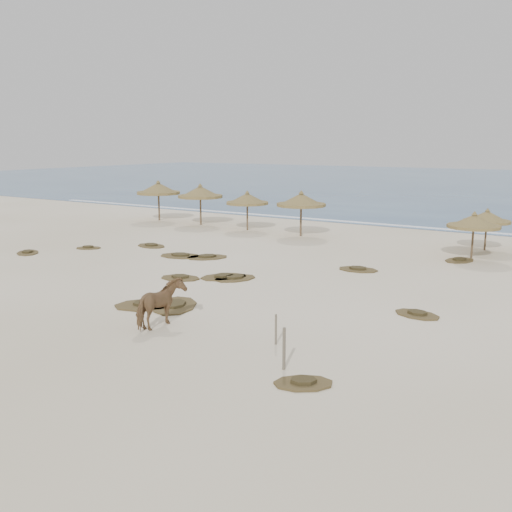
% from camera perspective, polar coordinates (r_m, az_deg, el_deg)
% --- Properties ---
extents(ground, '(160.00, 160.00, 0.00)m').
position_cam_1_polar(ground, '(22.32, -10.96, -4.93)').
color(ground, '#F0E0C6').
rests_on(ground, ground).
extents(ocean, '(200.00, 100.00, 0.01)m').
position_cam_1_polar(ocean, '(91.97, 22.94, 6.59)').
color(ocean, navy).
rests_on(ocean, ground).
extents(foam_line, '(70.00, 0.60, 0.01)m').
position_cam_1_polar(foam_line, '(44.54, 12.44, 3.10)').
color(foam_line, white).
rests_on(foam_line, ground).
extents(palapa_0, '(3.96, 3.96, 3.23)m').
position_cam_1_polar(palapa_0, '(46.23, -9.74, 6.61)').
color(palapa_0, brown).
rests_on(palapa_0, ground).
extents(palapa_1, '(4.44, 4.44, 3.14)m').
position_cam_1_polar(palapa_1, '(43.33, -5.59, 6.33)').
color(palapa_1, brown).
rests_on(palapa_1, ground).
extents(palapa_2, '(3.40, 3.40, 2.83)m').
position_cam_1_polar(palapa_2, '(40.52, -0.88, 5.69)').
color(palapa_2, brown).
rests_on(palapa_2, ground).
extents(palapa_3, '(4.01, 4.01, 3.06)m').
position_cam_1_polar(palapa_3, '(37.97, 4.54, 5.55)').
color(palapa_3, brown).
rests_on(palapa_3, ground).
extents(palapa_4, '(3.17, 3.17, 2.47)m').
position_cam_1_polar(palapa_4, '(35.39, 22.11, 3.58)').
color(palapa_4, brown).
rests_on(palapa_4, ground).
extents(palapa_5, '(3.64, 3.64, 2.59)m').
position_cam_1_polar(palapa_5, '(32.41, 20.96, 3.20)').
color(palapa_5, brown).
rests_on(palapa_5, ground).
extents(horse, '(0.88, 1.91, 1.61)m').
position_cam_1_polar(horse, '(19.55, -9.53, -4.77)').
color(horse, brown).
rests_on(horse, ground).
extents(fence_post_near, '(0.11, 0.11, 1.21)m').
position_cam_1_polar(fence_post_near, '(15.85, 2.83, -9.24)').
color(fence_post_near, '#665E4C').
rests_on(fence_post_near, ground).
extents(fence_post_far, '(0.09, 0.09, 0.97)m').
position_cam_1_polar(fence_post_far, '(17.76, 2.00, -7.35)').
color(fence_post_far, '#665E4C').
rests_on(fence_post_far, ground).
extents(scrub_0, '(2.13, 2.04, 0.16)m').
position_cam_1_polar(scrub_0, '(34.67, -21.87, 0.34)').
color(scrub_0, brown).
rests_on(scrub_0, ground).
extents(scrub_1, '(2.66, 2.06, 0.16)m').
position_cam_1_polar(scrub_1, '(31.56, -7.55, 0.05)').
color(scrub_1, brown).
rests_on(scrub_1, ground).
extents(scrub_2, '(2.12, 1.63, 0.16)m').
position_cam_1_polar(scrub_2, '(26.45, -7.58, -2.15)').
color(scrub_2, brown).
rests_on(scrub_2, ground).
extents(scrub_3, '(2.11, 2.41, 0.16)m').
position_cam_1_polar(scrub_3, '(26.16, -2.11, -2.21)').
color(scrub_3, brown).
rests_on(scrub_3, ground).
extents(scrub_4, '(1.89, 1.43, 0.16)m').
position_cam_1_polar(scrub_4, '(21.56, 15.81, -5.61)').
color(scrub_4, brown).
rests_on(scrub_4, ground).
extents(scrub_6, '(2.26, 1.71, 0.16)m').
position_cam_1_polar(scrub_6, '(34.90, -10.43, 1.04)').
color(scrub_6, brown).
rests_on(scrub_6, ground).
extents(scrub_7, '(2.10, 1.49, 0.16)m').
position_cam_1_polar(scrub_7, '(28.38, 10.17, -1.31)').
color(scrub_7, brown).
rests_on(scrub_7, ground).
extents(scrub_8, '(1.75, 1.57, 0.16)m').
position_cam_1_polar(scrub_8, '(35.05, -16.42, 0.81)').
color(scrub_8, brown).
rests_on(scrub_8, ground).
extents(scrub_9, '(2.64, 3.01, 0.16)m').
position_cam_1_polar(scrub_9, '(22.06, -8.13, -4.89)').
color(scrub_9, brown).
rests_on(scrub_9, ground).
extents(scrub_10, '(1.80, 2.22, 0.16)m').
position_cam_1_polar(scrub_10, '(31.96, 19.69, -0.38)').
color(scrub_10, brown).
rests_on(scrub_10, ground).
extents(scrub_12, '(1.88, 1.75, 0.16)m').
position_cam_1_polar(scrub_12, '(15.17, 4.76, -12.51)').
color(scrub_12, brown).
rests_on(scrub_12, ground).
extents(scrub_13, '(2.60, 2.64, 0.16)m').
position_cam_1_polar(scrub_13, '(31.02, -4.90, -0.09)').
color(scrub_13, brown).
rests_on(scrub_13, ground).
extents(scrub_14, '(2.50, 2.63, 0.16)m').
position_cam_1_polar(scrub_14, '(26.43, -3.22, -2.08)').
color(scrub_14, brown).
rests_on(scrub_14, ground).
extents(scrub_15, '(3.04, 2.98, 0.16)m').
position_cam_1_polar(scrub_15, '(22.35, -10.75, -4.77)').
color(scrub_15, brown).
rests_on(scrub_15, ground).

